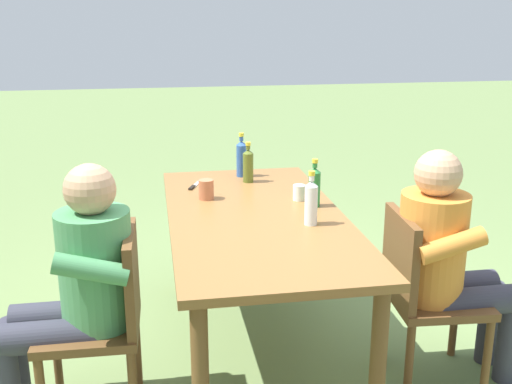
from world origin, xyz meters
The scene contains 14 objects.
ground_plane centered at (0.00, 0.00, 0.00)m, with size 24.00×24.00×0.00m, color #6B844C.
dining_table centered at (0.00, 0.00, 0.69)m, with size 1.86×0.89×0.78m.
chair_near_left centered at (-0.41, -0.75, 0.49)m, with size 0.47×0.47×0.87m.
chair_far_left centered at (-0.42, 0.75, 0.49)m, with size 0.45×0.45×0.87m.
person_in_white_shirt centered at (-0.42, -0.86, 0.66)m, with size 0.47×0.61×1.18m.
person_in_plaid_shirt centered at (-0.42, 0.86, 0.66)m, with size 0.47×0.61×1.18m.
bottle_blue centered at (0.76, -0.04, 0.90)m, with size 0.06×0.06×0.28m.
bottle_clear centered at (-0.20, -0.24, 0.89)m, with size 0.06×0.06×0.27m.
bottle_olive centered at (0.62, -0.06, 0.88)m, with size 0.06×0.06×0.25m.
bottle_green centered at (0.08, -0.33, 0.89)m, with size 0.06×0.06×0.26m.
cup_terracotta centered at (0.31, 0.23, 0.83)m, with size 0.08×0.08×0.11m, color #BC6B47.
cup_white centered at (0.21, -0.28, 0.82)m, with size 0.07×0.07×0.09m, color white.
table_knife centered at (0.59, 0.27, 0.78)m, with size 0.23×0.11×0.01m.
backpack_by_near_side centered at (1.34, -0.19, 0.22)m, with size 0.33×0.22×0.46m.
Camera 1 is at (-2.98, 0.51, 1.79)m, focal length 43.42 mm.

